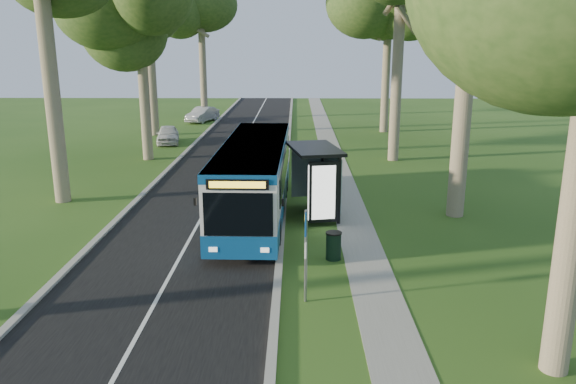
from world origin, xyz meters
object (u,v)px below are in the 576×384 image
(litter_bin, at_px, (334,246))
(bus, at_px, (255,178))
(bus_shelter, at_px, (318,170))
(car_white, at_px, (168,134))
(bus_stop_sign, at_px, (306,246))
(car_silver, at_px, (202,115))

(litter_bin, bearing_deg, bus, 121.28)
(bus_shelter, height_order, car_white, bus_shelter)
(car_white, bearing_deg, litter_bin, -75.18)
(bus_stop_sign, xyz_separation_m, litter_bin, (1.02, 3.32, -1.22))
(bus, xyz_separation_m, bus_shelter, (2.70, -0.29, 0.46))
(bus_shelter, relative_size, car_silver, 0.90)
(car_white, bearing_deg, bus_shelter, -70.62)
(bus_shelter, height_order, car_silver, bus_shelter)
(bus, relative_size, bus_stop_sign, 4.39)
(litter_bin, bearing_deg, bus_shelter, 94.41)
(bus_stop_sign, xyz_separation_m, car_silver, (-9.23, 38.45, -1.02))
(bus, distance_m, car_white, 19.85)
(bus_shelter, bearing_deg, car_silver, 96.69)
(bus_stop_sign, relative_size, litter_bin, 2.81)
(bus, height_order, bus_stop_sign, bus)
(bus, bearing_deg, car_silver, 104.43)
(bus_stop_sign, bearing_deg, car_white, 117.48)
(bus, height_order, car_silver, bus)
(bus_shelter, relative_size, car_white, 0.98)
(car_white, bearing_deg, bus_stop_sign, -79.90)
(bus, bearing_deg, bus_shelter, -5.09)
(car_white, height_order, car_silver, car_silver)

